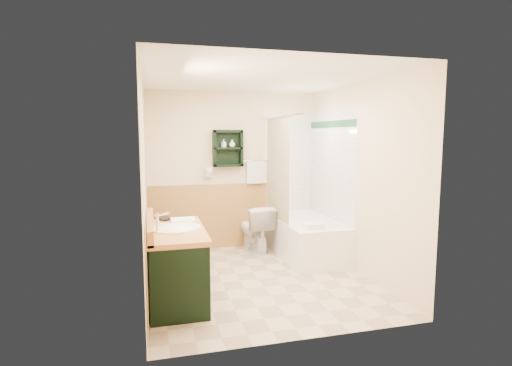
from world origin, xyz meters
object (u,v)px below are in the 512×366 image
(bathtub, at_px, (307,238))
(toilet, at_px, (255,229))
(hair_dryer, at_px, (208,172))
(soap_bottle_b, at_px, (232,144))
(vanity, at_px, (177,264))
(wall_shelf, at_px, (228,148))
(soap_bottle_a, at_px, (224,145))
(vanity_book, at_px, (158,212))

(bathtub, height_order, toilet, toilet)
(hair_dryer, bearing_deg, toilet, -23.32)
(hair_dryer, height_order, soap_bottle_b, soap_bottle_b)
(hair_dryer, distance_m, vanity, 2.06)
(bathtub, relative_size, soap_bottle_b, 13.04)
(wall_shelf, xyz_separation_m, vanity, (-0.89, -1.77, -1.16))
(hair_dryer, relative_size, soap_bottle_a, 2.01)
(bathtub, distance_m, soap_bottle_b, 1.78)
(soap_bottle_a, bearing_deg, soap_bottle_b, 0.00)
(vanity_book, xyz_separation_m, soap_bottle_a, (1.00, 1.31, 0.72))
(bathtub, relative_size, toilet, 2.11)
(wall_shelf, height_order, soap_bottle_a, wall_shelf)
(toilet, bearing_deg, soap_bottle_a, -40.03)
(toilet, bearing_deg, wall_shelf, -44.90)
(bathtub, bearing_deg, soap_bottle_a, 148.75)
(vanity_book, distance_m, soap_bottle_a, 1.79)
(wall_shelf, height_order, vanity, wall_shelf)
(hair_dryer, xyz_separation_m, soap_bottle_a, (0.24, -0.03, 0.39))
(hair_dryer, xyz_separation_m, soap_bottle_b, (0.37, -0.03, 0.41))
(vanity, xyz_separation_m, soap_bottle_a, (0.83, 1.77, 1.21))
(vanity, relative_size, soap_bottle_a, 10.16)
(toilet, height_order, soap_bottle_b, soap_bottle_b)
(hair_dryer, bearing_deg, wall_shelf, -4.76)
(bathtub, bearing_deg, wall_shelf, 147.00)
(toilet, xyz_separation_m, vanity_book, (-1.41, -1.06, 0.52))
(toilet, xyz_separation_m, soap_bottle_a, (-0.42, 0.25, 1.24))
(hair_dryer, relative_size, vanity_book, 1.22)
(bathtub, relative_size, soap_bottle_a, 12.54)
(vanity_book, bearing_deg, hair_dryer, 27.92)
(bathtub, xyz_separation_m, soap_bottle_a, (-1.09, 0.66, 1.32))
(hair_dryer, bearing_deg, soap_bottle_a, -7.23)
(soap_bottle_a, xyz_separation_m, soap_bottle_b, (0.13, 0.00, 0.02))
(toilet, relative_size, soap_bottle_b, 6.17)
(bathtub, bearing_deg, soap_bottle_b, 145.45)
(vanity, bearing_deg, wall_shelf, 63.21)
(wall_shelf, xyz_separation_m, soap_bottle_b, (0.07, -0.01, 0.06))
(wall_shelf, distance_m, hair_dryer, 0.46)
(wall_shelf, relative_size, soap_bottle_a, 4.60)
(hair_dryer, relative_size, soap_bottle_b, 2.09)
(toilet, distance_m, soap_bottle_a, 1.34)
(wall_shelf, distance_m, soap_bottle_a, 0.08)
(hair_dryer, bearing_deg, vanity, -108.31)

